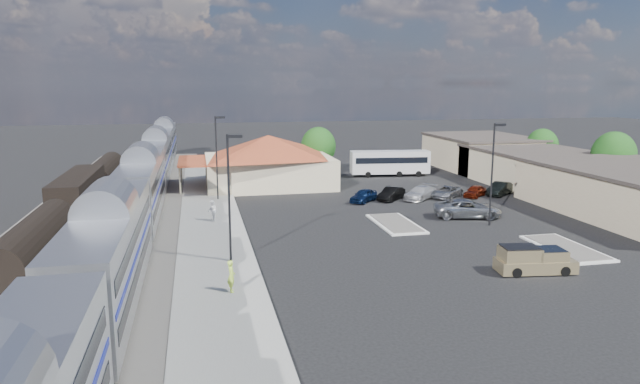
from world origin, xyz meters
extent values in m
plane|color=black|center=(0.00, 0.00, 0.00)|extent=(280.00, 280.00, 0.00)
cube|color=#4C4944|center=(-21.00, 8.00, 0.06)|extent=(16.00, 100.00, 0.12)
cube|color=gray|center=(-12.00, 6.00, 0.09)|extent=(5.50, 92.00, 0.18)
cube|color=silver|center=(-18.00, -12.37, 3.05)|extent=(3.00, 20.00, 5.00)
cube|color=black|center=(-18.00, -12.37, 0.30)|extent=(2.20, 16.00, 0.60)
cube|color=silver|center=(-18.00, 8.63, 3.05)|extent=(3.00, 20.00, 5.00)
cube|color=black|center=(-18.00, 8.63, 0.30)|extent=(2.20, 16.00, 0.60)
cube|color=silver|center=(-18.00, 29.63, 3.05)|extent=(3.00, 20.00, 5.00)
cube|color=black|center=(-18.00, 29.63, 0.30)|extent=(2.20, 16.00, 0.60)
cube|color=silver|center=(-18.00, 50.63, 3.05)|extent=(3.00, 20.00, 5.00)
cube|color=black|center=(-18.00, 50.63, 0.30)|extent=(2.20, 16.00, 0.60)
cylinder|color=black|center=(-24.00, -4.65, 2.10)|extent=(2.80, 14.00, 2.80)
cube|color=black|center=(-24.00, -4.65, 0.30)|extent=(2.20, 12.00, 0.60)
cube|color=black|center=(-24.00, 11.35, 2.20)|extent=(2.80, 14.00, 3.60)
cube|color=black|center=(-24.00, 11.35, 0.30)|extent=(2.20, 12.00, 0.60)
cylinder|color=black|center=(-24.00, 27.35, 2.10)|extent=(2.80, 14.00, 2.80)
cube|color=black|center=(-24.00, 27.35, 0.30)|extent=(2.20, 12.00, 0.60)
cube|color=beige|center=(-4.50, 24.00, 1.80)|extent=(15.00, 12.00, 3.60)
pyramid|color=maroon|center=(-4.50, 24.00, 4.90)|extent=(15.30, 12.24, 2.60)
cube|color=maroon|center=(-13.60, 24.00, 3.30)|extent=(3.20, 9.60, 0.25)
cube|color=#C6B28C|center=(28.00, 18.00, 2.00)|extent=(12.00, 18.00, 4.00)
cube|color=#3F3833|center=(28.00, 18.00, 4.15)|extent=(12.40, 18.40, 0.30)
cube|color=#C6B28C|center=(28.00, 32.00, 2.25)|extent=(12.00, 16.00, 4.50)
cube|color=#3F3833|center=(28.00, 32.00, 4.65)|extent=(12.40, 16.40, 0.30)
cube|color=silver|center=(4.00, 2.00, 0.07)|extent=(3.30, 7.50, 0.15)
cube|color=#4C4944|center=(4.00, 2.00, 0.16)|extent=(2.70, 6.90, 0.10)
cube|color=silver|center=(14.00, -8.00, 0.07)|extent=(3.30, 7.50, 0.15)
cube|color=#4C4944|center=(14.00, -8.00, 0.16)|extent=(2.70, 6.90, 0.10)
cylinder|color=black|center=(-11.00, -6.00, 4.50)|extent=(0.16, 0.16, 9.00)
cube|color=black|center=(-10.50, -6.00, 8.85)|extent=(1.00, 0.25, 0.22)
cylinder|color=black|center=(-11.00, 16.00, 4.50)|extent=(0.16, 0.16, 9.00)
cube|color=black|center=(-10.50, 16.00, 8.85)|extent=(1.00, 0.25, 0.22)
cylinder|color=black|center=(12.00, 0.00, 4.50)|extent=(0.16, 0.16, 9.00)
cube|color=black|center=(12.50, 0.00, 8.85)|extent=(1.00, 0.25, 0.22)
cylinder|color=#382314|center=(34.00, 12.00, 1.43)|extent=(0.30, 0.30, 2.86)
ellipsoid|color=#134315|center=(34.00, 12.00, 4.23)|extent=(4.94, 4.94, 5.46)
cylinder|color=#382314|center=(34.00, 26.00, 1.28)|extent=(0.30, 0.30, 2.55)
ellipsoid|color=#134315|center=(34.00, 26.00, 3.77)|extent=(4.41, 4.41, 4.87)
cylinder|color=#382314|center=(3.00, 30.00, 1.36)|extent=(0.30, 0.30, 2.73)
ellipsoid|color=#134315|center=(3.00, 30.00, 4.03)|extent=(4.71, 4.71, 5.21)
cube|color=tan|center=(8.57, -12.38, 0.51)|extent=(5.28, 2.49, 0.83)
cube|color=tan|center=(8.57, -12.38, 1.16)|extent=(2.14, 1.99, 0.88)
cube|color=tan|center=(8.57, -12.38, 1.25)|extent=(2.65, 2.06, 1.02)
cylinder|color=black|center=(10.08, -13.42, 0.33)|extent=(0.69, 0.34, 0.67)
cylinder|color=black|center=(10.29, -11.76, 0.33)|extent=(0.69, 0.34, 0.67)
cylinder|color=black|center=(6.85, -13.00, 0.33)|extent=(0.69, 0.34, 0.67)
cylinder|color=black|center=(7.06, -11.35, 0.33)|extent=(0.69, 0.34, 0.67)
imported|color=#979A9E|center=(11.50, 3.16, 0.86)|extent=(6.69, 4.26, 1.72)
cube|color=white|center=(12.43, 27.88, 1.90)|extent=(10.78, 3.41, 3.00)
cube|color=black|center=(12.43, 27.88, 2.26)|extent=(9.94, 3.36, 0.79)
cylinder|color=black|center=(16.01, 26.45, 0.40)|extent=(0.82, 0.35, 0.79)
cylinder|color=black|center=(16.23, 28.51, 0.40)|extent=(0.82, 0.35, 0.79)
cylinder|color=black|center=(9.16, 27.19, 0.40)|extent=(0.82, 0.35, 0.79)
cylinder|color=black|center=(9.38, 29.24, 0.40)|extent=(0.82, 0.35, 0.79)
imported|color=#B8E146|center=(-11.33, -12.10, 1.14)|extent=(0.52, 0.74, 1.93)
imported|color=white|center=(-11.90, 6.08, 1.13)|extent=(0.82, 1.00, 1.89)
imported|color=#0E1F46|center=(4.04, 12.08, 0.69)|extent=(3.95, 4.03, 1.37)
imported|color=black|center=(7.24, 12.38, 0.70)|extent=(4.00, 4.09, 1.40)
imported|color=silver|center=(10.44, 12.08, 0.72)|extent=(5.07, 4.75, 1.44)
imported|color=gray|center=(13.64, 12.38, 0.64)|extent=(4.90, 4.62, 1.28)
imported|color=maroon|center=(16.84, 12.08, 0.64)|extent=(3.80, 3.65, 1.28)
imported|color=black|center=(20.04, 12.38, 0.73)|extent=(4.40, 4.03, 1.46)
camera|label=1|loc=(-13.05, -44.62, 12.34)|focal=32.00mm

